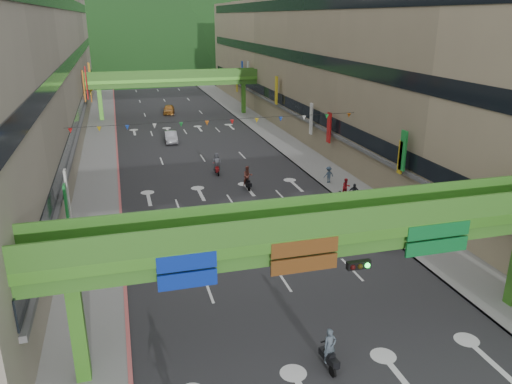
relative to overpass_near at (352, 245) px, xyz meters
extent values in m
cube|color=#28282B|center=(-0.93, 44.62, -5.20)|extent=(18.00, 140.00, 0.02)
cube|color=gray|center=(-11.93, 44.62, -5.13)|extent=(4.00, 140.00, 0.15)
cube|color=gray|center=(10.07, 44.62, -5.13)|extent=(4.00, 140.00, 0.15)
cube|color=#CC5959|center=(-10.03, 44.62, -5.12)|extent=(0.20, 140.00, 0.18)
cube|color=gray|center=(8.17, 44.62, -5.12)|extent=(0.20, 140.00, 0.18)
cube|color=#9E937F|center=(-19.93, 44.62, 4.29)|extent=(12.00, 95.00, 19.00)
cube|color=black|center=(-13.88, 44.62, -1.01)|extent=(0.08, 90.25, 1.40)
cube|color=black|center=(-13.88, 44.62, 4.99)|extent=(0.08, 90.25, 1.40)
cube|color=black|center=(-13.88, 44.62, 10.99)|extent=(0.08, 90.25, 1.40)
cube|color=gray|center=(18.07, 44.62, 4.29)|extent=(12.00, 95.00, 19.00)
cube|color=black|center=(12.02, 44.62, -1.01)|extent=(0.08, 90.25, 1.40)
cube|color=black|center=(12.02, 44.62, 4.99)|extent=(0.08, 90.25, 1.40)
cube|color=black|center=(12.02, 44.62, 10.99)|extent=(0.08, 90.25, 1.40)
cube|color=#4C9E2D|center=(-0.93, 0.62, 0.54)|extent=(28.00, 2.20, 0.50)
cube|color=#387223|center=(-0.93, 0.62, -0.06)|extent=(28.00, 1.76, 0.70)
cube|color=#4C9E2D|center=(-11.93, 0.62, -2.81)|extent=(0.60, 0.60, 4.80)
cube|color=#387223|center=(-0.93, -0.42, 1.34)|extent=(28.00, 0.12, 1.10)
cube|color=#387223|center=(-0.93, 1.66, 1.34)|extent=(28.00, 0.12, 1.10)
cube|color=navy|center=(-7.43, -0.46, -0.06)|extent=(2.40, 0.12, 1.50)
cube|color=#593314|center=(-2.43, -0.46, -0.06)|extent=(3.00, 0.12, 1.50)
cube|color=#0C5926|center=(4.07, -0.46, -0.06)|extent=(3.20, 0.12, 1.50)
cube|color=black|center=(0.07, -0.61, -0.71)|extent=(1.10, 0.28, 0.35)
cube|color=#4C9E2D|center=(-0.93, 59.62, 0.54)|extent=(28.00, 2.20, 0.50)
cube|color=#387223|center=(-0.93, 59.62, -0.06)|extent=(28.00, 1.76, 0.70)
cube|color=#4C9E2D|center=(-11.93, 59.62, -2.81)|extent=(0.60, 0.60, 4.80)
cube|color=#4C9E2D|center=(10.07, 59.62, -2.81)|extent=(0.60, 0.60, 4.80)
cube|color=#387223|center=(-0.93, 58.58, 1.34)|extent=(28.00, 0.12, 1.10)
cube|color=#387223|center=(-0.93, 60.66, 1.34)|extent=(28.00, 0.12, 1.10)
ellipsoid|color=#1C4419|center=(-15.93, 154.62, -5.21)|extent=(168.00, 140.00, 112.00)
ellipsoid|color=#1C4419|center=(24.07, 174.62, -5.21)|extent=(208.00, 176.00, 128.00)
cylinder|color=black|center=(-0.93, 24.62, 0.99)|extent=(26.00, 0.03, 0.03)
cone|color=red|center=(-13.43, 24.62, 0.74)|extent=(0.36, 0.36, 0.40)
cone|color=gold|center=(-11.16, 24.62, 0.74)|extent=(0.36, 0.36, 0.40)
cone|color=#193FB2|center=(-8.89, 24.62, 0.74)|extent=(0.36, 0.36, 0.40)
cone|color=silver|center=(-6.61, 24.62, 0.74)|extent=(0.36, 0.36, 0.40)
cone|color=#198C33|center=(-4.34, 24.62, 0.74)|extent=(0.36, 0.36, 0.40)
cone|color=orange|center=(-2.07, 24.62, 0.74)|extent=(0.36, 0.36, 0.40)
cone|color=red|center=(0.20, 24.62, 0.74)|extent=(0.36, 0.36, 0.40)
cone|color=gold|center=(2.48, 24.62, 0.74)|extent=(0.36, 0.36, 0.40)
cone|color=#193FB2|center=(4.75, 24.62, 0.74)|extent=(0.36, 0.36, 0.40)
cone|color=silver|center=(7.02, 24.62, 0.74)|extent=(0.36, 0.36, 0.40)
cone|color=#198C33|center=(9.29, 24.62, 0.74)|extent=(0.36, 0.36, 0.40)
cone|color=orange|center=(11.57, 24.62, 0.74)|extent=(0.36, 0.36, 0.40)
cube|color=black|center=(-1.50, -1.47, -4.66)|extent=(0.50, 1.33, 0.35)
cube|color=black|center=(-1.50, -1.47, -4.41)|extent=(0.36, 0.58, 0.18)
cube|color=black|center=(-1.44, -0.93, -4.16)|extent=(0.55, 0.12, 0.06)
cylinder|color=black|center=(-1.44, -0.93, -4.96)|extent=(0.16, 0.51, 0.50)
cylinder|color=black|center=(-1.56, -2.02, -4.96)|extent=(0.16, 0.51, 0.50)
imported|color=#3C4751|center=(-1.50, -1.47, -4.03)|extent=(0.65, 0.46, 1.66)
cube|color=black|center=(1.23, 23.17, -4.66)|extent=(0.45, 1.32, 0.35)
cube|color=black|center=(1.23, 23.17, -4.41)|extent=(0.34, 0.57, 0.18)
cube|color=black|center=(1.27, 23.72, -4.16)|extent=(0.55, 0.10, 0.06)
cylinder|color=black|center=(1.27, 23.72, -4.96)|extent=(0.14, 0.51, 0.50)
cylinder|color=black|center=(1.19, 22.62, -4.96)|extent=(0.14, 0.51, 0.50)
imported|color=brown|center=(1.23, 23.17, -3.95)|extent=(0.93, 0.75, 1.81)
cube|color=maroon|center=(-0.59, 28.34, -4.66)|extent=(0.46, 1.33, 0.35)
cube|color=maroon|center=(-0.59, 28.34, -4.41)|extent=(0.35, 0.57, 0.18)
cube|color=maroon|center=(-0.63, 28.89, -4.16)|extent=(0.55, 0.11, 0.06)
cylinder|color=black|center=(-0.63, 28.89, -4.96)|extent=(0.14, 0.51, 0.50)
cylinder|color=black|center=(-0.54, 27.80, -4.96)|extent=(0.14, 0.51, 0.50)
imported|color=#35373C|center=(-0.59, 28.34, -3.92)|extent=(0.96, 0.67, 1.86)
cube|color=black|center=(7.14, 8.65, -4.66)|extent=(1.33, 0.46, 0.35)
cube|color=black|center=(7.14, 8.65, -4.41)|extent=(0.57, 0.35, 0.18)
cube|color=black|center=(7.69, 8.60, -4.16)|extent=(0.11, 0.55, 0.06)
cylinder|color=black|center=(7.69, 8.60, -4.96)|extent=(0.51, 0.14, 0.50)
cylinder|color=black|center=(6.59, 8.70, -4.96)|extent=(0.51, 0.14, 0.50)
cube|color=black|center=(7.14, 10.85, -4.66)|extent=(1.33, 0.46, 0.35)
cube|color=black|center=(7.14, 10.85, -4.41)|extent=(0.57, 0.35, 0.18)
cube|color=black|center=(7.69, 10.80, -4.16)|extent=(0.11, 0.55, 0.06)
cylinder|color=black|center=(7.69, 10.80, -4.96)|extent=(0.51, 0.14, 0.50)
cylinder|color=black|center=(6.59, 10.90, -4.96)|extent=(0.51, 0.14, 0.50)
cube|color=black|center=(7.14, 13.05, -4.66)|extent=(1.33, 0.46, 0.35)
cube|color=black|center=(7.14, 13.05, -4.41)|extent=(0.57, 0.35, 0.18)
cube|color=black|center=(7.69, 13.00, -4.16)|extent=(0.11, 0.55, 0.06)
cylinder|color=black|center=(7.69, 13.00, -4.96)|extent=(0.51, 0.14, 0.50)
cylinder|color=black|center=(6.59, 13.10, -4.96)|extent=(0.51, 0.14, 0.50)
cube|color=black|center=(7.14, 15.25, -4.66)|extent=(1.33, 0.46, 0.35)
cube|color=black|center=(7.14, 15.25, -4.41)|extent=(0.57, 0.35, 0.18)
cube|color=black|center=(7.69, 15.20, -4.16)|extent=(0.11, 0.55, 0.06)
cylinder|color=black|center=(7.69, 15.20, -4.96)|extent=(0.51, 0.14, 0.50)
cylinder|color=black|center=(6.59, 15.30, -4.96)|extent=(0.51, 0.14, 0.50)
cube|color=black|center=(7.14, 17.45, -4.66)|extent=(1.33, 0.46, 0.35)
cube|color=black|center=(7.14, 17.45, -4.41)|extent=(0.57, 0.35, 0.18)
cube|color=black|center=(7.69, 17.40, -4.16)|extent=(0.11, 0.55, 0.06)
cylinder|color=black|center=(7.69, 17.40, -4.96)|extent=(0.51, 0.14, 0.50)
cylinder|color=black|center=(6.59, 17.50, -4.96)|extent=(0.51, 0.14, 0.50)
imported|color=#9D9FA6|center=(-3.45, 43.08, -4.52)|extent=(1.61, 4.20, 1.37)
imported|color=#BE7B2D|center=(-1.61, 62.49, -4.48)|extent=(2.32, 4.45, 1.45)
imported|color=#B21920|center=(8.87, 18.81, -4.43)|extent=(0.83, 0.69, 1.56)
imported|color=black|center=(8.87, 17.30, -4.42)|extent=(1.00, 0.76, 1.58)
imported|color=#34475C|center=(8.87, 22.58, -4.44)|extent=(0.79, 0.58, 1.54)
camera|label=1|loc=(-9.54, -18.28, 9.59)|focal=35.00mm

